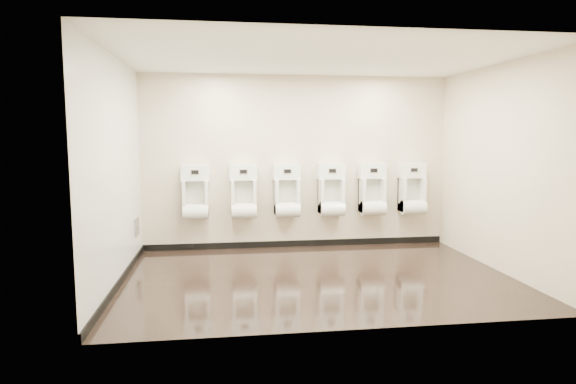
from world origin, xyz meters
name	(u,v)px	position (x,y,z in m)	size (l,w,h in m)	color
ground	(318,276)	(0.00, 0.00, 0.00)	(5.00, 3.50, 0.00)	black
ceiling	(319,57)	(0.00, 0.00, 2.80)	(5.00, 3.50, 0.00)	white
back_wall	(297,162)	(0.00, 1.75, 1.40)	(5.00, 0.02, 2.80)	beige
front_wall	(356,184)	(0.00, -1.75, 1.40)	(5.00, 0.02, 2.80)	beige
left_wall	(115,172)	(-2.50, 0.00, 1.40)	(0.02, 3.50, 2.80)	beige
right_wall	(501,168)	(2.50, 0.00, 1.40)	(0.02, 3.50, 2.80)	beige
tile_overlay_left	(116,172)	(-2.50, 0.00, 1.40)	(0.01, 3.50, 2.80)	white
skirting_back	(297,243)	(0.00, 1.74, 0.05)	(5.00, 0.02, 0.10)	black
skirting_left	(121,281)	(-2.49, 0.00, 0.05)	(0.02, 3.50, 0.10)	black
access_panel	(137,227)	(-2.48, 1.20, 0.50)	(0.04, 0.25, 0.25)	#9E9EA3
urinal_0	(196,196)	(-1.64, 1.60, 0.89)	(0.45, 0.34, 0.84)	silver
urinal_1	(244,195)	(-0.89, 1.60, 0.89)	(0.45, 0.34, 0.84)	silver
urinal_2	(287,195)	(-0.19, 1.60, 0.89)	(0.45, 0.34, 0.84)	silver
urinal_3	(331,194)	(0.54, 1.60, 0.89)	(0.45, 0.34, 0.84)	silver
urinal_4	(372,193)	(1.23, 1.60, 0.89)	(0.45, 0.34, 0.84)	silver
urinal_5	(412,192)	(1.92, 1.60, 0.89)	(0.45, 0.34, 0.84)	silver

